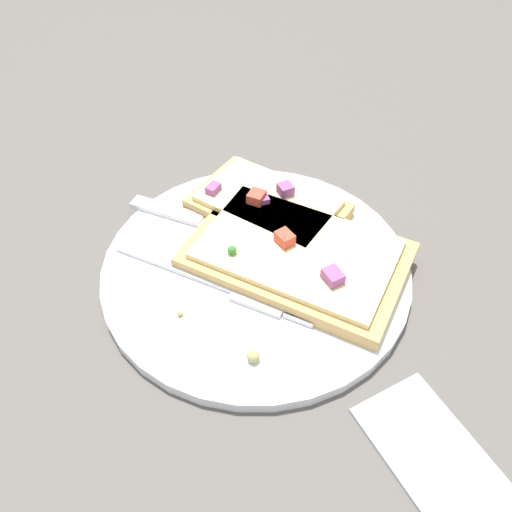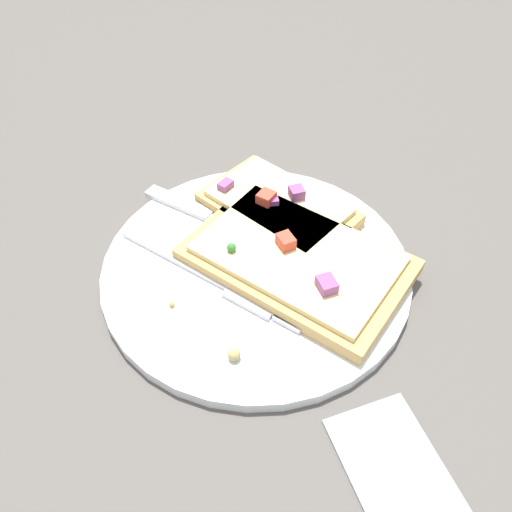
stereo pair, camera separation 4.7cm
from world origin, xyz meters
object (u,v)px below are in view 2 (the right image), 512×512
Objects in this scene: knife at (217,219)px; pizza_slice_corner at (278,207)px; fork at (218,279)px; pizza_slice_main at (297,258)px; plate at (256,267)px; napkin at (400,477)px.

knife is 0.06m from pizza_slice_corner.
fork is 0.74× the size of pizza_slice_main.
pizza_slice_main reaches higher than plate.
napkin is at bearing -18.15° from fork.
fork is at bearing 18.59° from napkin.
fork is (-0.01, 0.04, 0.01)m from plate.
fork reaches higher than napkin.
pizza_slice_corner is at bearing 91.92° from fork.
pizza_slice_corner reaches higher than plate.
pizza_slice_main is at bearing -7.53° from knife.
pizza_slice_corner is (0.08, -0.01, 0.00)m from pizza_slice_main.
pizza_slice_corner is at bearing -42.31° from pizza_slice_main.
fork is at bearing -55.37° from knife.
napkin is (-0.21, -0.07, -0.01)m from fork.
pizza_slice_main is at bearing 48.71° from fork.
knife is at bearing 127.37° from fork.
pizza_slice_corner is at bearing -3.19° from napkin.
knife is 0.74× the size of pizza_slice_main.
plate is at bearing -25.13° from knife.
knife is 0.10m from pizza_slice_main.
pizza_slice_corner is 1.60× the size of napkin.
pizza_slice_corner reaches higher than fork.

